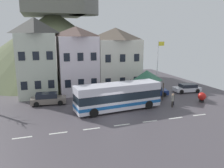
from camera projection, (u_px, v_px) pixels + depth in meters
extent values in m
cube|color=#4D474D|center=(114.00, 117.00, 23.60)|extent=(40.00, 60.00, 0.06)
cube|color=silver|center=(22.00, 138.00, 18.76)|extent=(1.60, 0.20, 0.01)
cube|color=silver|center=(58.00, 133.00, 19.66)|extent=(1.60, 0.20, 0.01)
cube|color=silver|center=(92.00, 129.00, 20.55)|extent=(1.60, 0.20, 0.01)
cube|color=silver|center=(122.00, 125.00, 21.45)|extent=(1.60, 0.20, 0.01)
cube|color=silver|center=(150.00, 121.00, 22.35)|extent=(1.60, 0.20, 0.01)
cube|color=silver|center=(176.00, 118.00, 23.25)|extent=(1.60, 0.20, 0.01)
cube|color=silver|center=(199.00, 115.00, 24.14)|extent=(1.60, 0.20, 0.01)
cube|color=beige|center=(37.00, 65.00, 31.76)|extent=(5.10, 6.48, 8.79)
pyramid|color=#3E3D3A|center=(34.00, 25.00, 30.60)|extent=(5.10, 6.48, 2.17)
cube|color=black|center=(24.00, 86.00, 28.70)|extent=(0.80, 0.06, 1.10)
cube|color=black|center=(38.00, 85.00, 29.20)|extent=(0.80, 0.06, 1.10)
cube|color=black|center=(51.00, 84.00, 29.71)|extent=(0.80, 0.06, 1.10)
cube|color=black|center=(22.00, 56.00, 27.88)|extent=(0.80, 0.06, 1.10)
cube|color=black|center=(36.00, 56.00, 28.39)|extent=(0.80, 0.06, 1.10)
cube|color=black|center=(50.00, 55.00, 28.90)|extent=(0.80, 0.06, 1.10)
cube|color=white|center=(77.00, 65.00, 33.61)|extent=(5.50, 6.66, 8.34)
pyramid|color=brown|center=(76.00, 31.00, 32.56)|extent=(5.50, 6.66, 1.47)
cube|color=black|center=(68.00, 84.00, 30.39)|extent=(0.80, 0.06, 1.10)
cube|color=black|center=(81.00, 83.00, 30.94)|extent=(0.80, 0.06, 1.10)
cube|color=black|center=(94.00, 82.00, 31.49)|extent=(0.80, 0.06, 1.10)
cube|color=black|center=(67.00, 57.00, 29.62)|extent=(0.80, 0.06, 1.10)
cube|color=black|center=(80.00, 57.00, 30.17)|extent=(0.80, 0.06, 1.10)
cube|color=black|center=(94.00, 57.00, 30.72)|extent=(0.80, 0.06, 1.10)
cube|color=silver|center=(115.00, 65.00, 35.39)|extent=(6.62, 6.43, 7.83)
pyramid|color=brown|center=(116.00, 34.00, 34.36)|extent=(6.62, 6.43, 1.83)
cube|color=black|center=(108.00, 82.00, 32.15)|extent=(0.80, 0.06, 1.10)
cube|color=black|center=(122.00, 81.00, 32.81)|extent=(0.80, 0.06, 1.10)
cube|color=black|center=(136.00, 80.00, 33.47)|extent=(0.80, 0.06, 1.10)
cube|color=black|center=(108.00, 59.00, 31.42)|extent=(0.80, 0.06, 1.10)
cube|color=black|center=(123.00, 58.00, 32.08)|extent=(0.80, 0.06, 1.10)
cube|color=black|center=(137.00, 58.00, 32.74)|extent=(0.80, 0.06, 1.10)
cone|color=#606849|center=(54.00, 43.00, 49.44)|extent=(39.56, 39.56, 13.83)
cube|color=slate|center=(52.00, 1.00, 47.57)|extent=(12.42, 12.42, 5.98)
cube|color=silver|center=(118.00, 103.00, 25.75)|extent=(10.27, 3.63, 1.08)
cube|color=#1959A5|center=(118.00, 103.00, 25.74)|extent=(10.29, 3.65, 0.36)
cube|color=#19232D|center=(118.00, 95.00, 25.54)|extent=(10.16, 3.58, 0.91)
cube|color=silver|center=(118.00, 87.00, 25.35)|extent=(10.27, 3.63, 0.85)
cube|color=#19232D|center=(155.00, 91.00, 27.55)|extent=(0.29, 2.13, 0.87)
cylinder|color=black|center=(138.00, 99.00, 28.26)|extent=(1.02, 0.39, 1.00)
cylinder|color=black|center=(149.00, 105.00, 26.08)|extent=(1.02, 0.39, 1.00)
cylinder|color=black|center=(87.00, 106.00, 25.54)|extent=(1.02, 0.39, 1.00)
cylinder|color=black|center=(94.00, 113.00, 23.36)|extent=(1.02, 0.39, 1.00)
cylinder|color=#473D33|center=(130.00, 88.00, 31.51)|extent=(0.14, 0.14, 2.40)
cylinder|color=#473D33|center=(151.00, 86.00, 32.49)|extent=(0.14, 0.14, 2.40)
cylinder|color=#473D33|center=(140.00, 93.00, 28.44)|extent=(0.14, 0.14, 2.40)
cylinder|color=#473D33|center=(163.00, 92.00, 29.42)|extent=(0.14, 0.14, 2.40)
pyramid|color=#2D664B|center=(147.00, 76.00, 30.05)|extent=(3.60, 3.60, 1.49)
cube|color=navy|center=(153.00, 92.00, 31.89)|extent=(4.38, 2.45, 0.67)
cube|color=#1E232D|center=(152.00, 88.00, 31.73)|extent=(2.70, 1.99, 0.50)
cylinder|color=black|center=(159.00, 91.00, 33.02)|extent=(0.66, 0.29, 0.64)
cylinder|color=black|center=(164.00, 95.00, 31.29)|extent=(0.66, 0.29, 0.64)
cylinder|color=black|center=(142.00, 92.00, 32.57)|extent=(0.66, 0.29, 0.64)
cylinder|color=black|center=(145.00, 95.00, 30.85)|extent=(0.66, 0.29, 0.64)
cube|color=silver|center=(187.00, 89.00, 33.89)|extent=(4.14, 2.25, 0.59)
cube|color=#1E232D|center=(188.00, 85.00, 33.81)|extent=(2.54, 1.85, 0.50)
cylinder|color=black|center=(181.00, 92.00, 32.85)|extent=(0.66, 0.27, 0.64)
cylinder|color=black|center=(176.00, 89.00, 34.50)|extent=(0.66, 0.27, 0.64)
cylinder|color=black|center=(197.00, 91.00, 33.35)|extent=(0.66, 0.27, 0.64)
cylinder|color=black|center=(191.00, 88.00, 35.00)|extent=(0.66, 0.27, 0.64)
cube|color=slate|center=(49.00, 100.00, 27.86)|extent=(4.42, 2.09, 0.69)
cube|color=#1E232D|center=(47.00, 95.00, 27.68)|extent=(2.69, 1.73, 0.59)
cylinder|color=black|center=(60.00, 99.00, 28.99)|extent=(0.66, 0.26, 0.64)
cylinder|color=black|center=(60.00, 103.00, 27.43)|extent=(0.66, 0.26, 0.64)
cylinder|color=black|center=(38.00, 101.00, 28.38)|extent=(0.66, 0.26, 0.64)
cylinder|color=black|center=(36.00, 104.00, 26.83)|extent=(0.66, 0.26, 0.64)
cylinder|color=black|center=(173.00, 102.00, 27.55)|extent=(0.15, 0.15, 0.72)
cylinder|color=black|center=(172.00, 102.00, 27.44)|extent=(0.15, 0.15, 0.72)
cylinder|color=#2D382D|center=(173.00, 98.00, 27.37)|extent=(0.33, 0.33, 0.61)
sphere|color=#9E7A60|center=(173.00, 94.00, 27.28)|extent=(0.23, 0.23, 0.23)
cylinder|color=#38332D|center=(172.00, 104.00, 26.61)|extent=(0.13, 0.13, 0.82)
cylinder|color=#38332D|center=(172.00, 104.00, 26.82)|extent=(0.13, 0.13, 0.82)
cylinder|color=gray|center=(173.00, 98.00, 26.57)|extent=(0.35, 0.35, 0.67)
sphere|color=tan|center=(173.00, 95.00, 26.48)|extent=(0.23, 0.23, 0.23)
cube|color=#33473D|center=(148.00, 90.00, 33.37)|extent=(1.77, 0.45, 0.08)
cube|color=#33473D|center=(148.00, 88.00, 33.53)|extent=(1.77, 0.06, 0.40)
cube|color=#2D2D33|center=(143.00, 92.00, 33.17)|extent=(0.08, 0.36, 0.45)
cube|color=#2D2D33|center=(153.00, 91.00, 33.65)|extent=(0.08, 0.36, 0.45)
cylinder|color=silver|center=(157.00, 69.00, 30.81)|extent=(0.10, 0.10, 7.73)
cube|color=yellow|center=(161.00, 44.00, 30.20)|extent=(0.90, 0.03, 0.56)
cylinder|color=black|center=(201.00, 101.00, 28.84)|extent=(0.63, 0.63, 0.25)
sphere|color=red|center=(202.00, 96.00, 28.70)|extent=(1.05, 1.05, 1.05)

